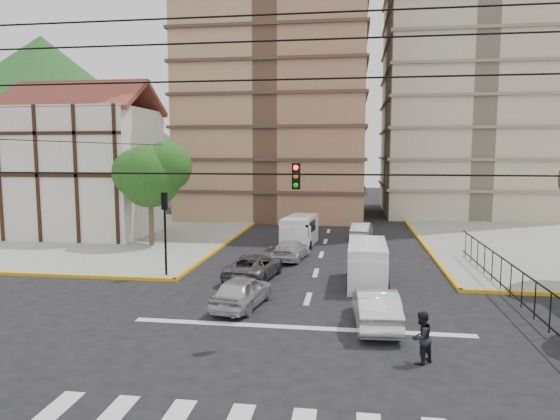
% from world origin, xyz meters
% --- Properties ---
extents(ground, '(160.00, 160.00, 0.00)m').
position_xyz_m(ground, '(0.00, 0.00, 0.00)').
color(ground, black).
rests_on(ground, ground).
extents(sidewalk_nw, '(26.00, 26.00, 0.15)m').
position_xyz_m(sidewalk_nw, '(-20.00, 20.00, 0.07)').
color(sidewalk_nw, gray).
rests_on(sidewalk_nw, ground).
extents(stop_line, '(13.00, 0.40, 0.01)m').
position_xyz_m(stop_line, '(0.00, 1.20, 0.01)').
color(stop_line, silver).
rests_on(stop_line, ground).
extents(tudor_building, '(10.80, 8.05, 12.23)m').
position_xyz_m(tudor_building, '(-19.00, 20.00, 5.25)').
color(tudor_building, silver).
rests_on(tudor_building, ground).
extents(distant_hill, '(70.00, 70.00, 28.00)m').
position_xyz_m(distant_hill, '(-55.00, 70.00, 14.00)').
color(distant_hill, '#184919').
rests_on(distant_hill, ground).
extents(park_fence, '(0.10, 22.50, 1.66)m').
position_xyz_m(park_fence, '(9.00, 4.50, 0.00)').
color(park_fence, black).
rests_on(park_fence, ground).
extents(tree_tudor, '(5.39, 4.40, 7.43)m').
position_xyz_m(tree_tudor, '(-11.90, 16.01, 5.22)').
color(tree_tudor, '#473828').
rests_on(tree_tudor, ground).
extents(traffic_light_nw, '(0.28, 0.22, 4.40)m').
position_xyz_m(traffic_light_nw, '(-7.80, 7.80, 3.11)').
color(traffic_light_nw, black).
rests_on(traffic_light_nw, ground).
extents(traffic_light_hanging, '(18.00, 9.12, 0.92)m').
position_xyz_m(traffic_light_hanging, '(0.00, -2.04, 5.90)').
color(traffic_light_hanging, black).
rests_on(traffic_light_hanging, ground).
extents(van_right_lane, '(2.01, 4.76, 2.13)m').
position_xyz_m(van_right_lane, '(2.72, 7.61, 1.04)').
color(van_right_lane, silver).
rests_on(van_right_lane, ground).
extents(van_left_lane, '(2.39, 4.83, 2.08)m').
position_xyz_m(van_left_lane, '(-1.75, 17.88, 1.01)').
color(van_left_lane, silver).
rests_on(van_left_lane, ground).
extents(car_silver_front_left, '(2.29, 4.29, 1.39)m').
position_xyz_m(car_silver_front_left, '(-2.69, 3.39, 0.69)').
color(car_silver_front_left, '#B8B7BC').
rests_on(car_silver_front_left, ground).
extents(car_white_front_right, '(1.81, 4.51, 1.46)m').
position_xyz_m(car_white_front_right, '(2.88, 1.83, 0.73)').
color(car_white_front_right, white).
rests_on(car_white_front_right, ground).
extents(car_grey_mid_left, '(2.75, 4.95, 1.31)m').
position_xyz_m(car_grey_mid_left, '(-3.14, 8.28, 0.66)').
color(car_grey_mid_left, '#55585D').
rests_on(car_grey_mid_left, ground).
extents(car_silver_rear_left, '(2.30, 4.43, 1.23)m').
position_xyz_m(car_silver_rear_left, '(-1.78, 13.26, 0.61)').
color(car_silver_rear_left, silver).
rests_on(car_silver_rear_left, ground).
extents(car_darkgrey_mid_right, '(1.82, 3.85, 1.27)m').
position_xyz_m(car_darkgrey_mid_right, '(2.88, 15.46, 0.64)').
color(car_darkgrey_mid_right, black).
rests_on(car_darkgrey_mid_right, ground).
extents(car_white_rear_right, '(1.90, 4.10, 1.30)m').
position_xyz_m(car_white_rear_right, '(2.71, 21.51, 0.65)').
color(car_white_rear_right, white).
rests_on(car_white_rear_right, ground).
extents(pedestrian_crosswalk, '(1.03, 1.02, 1.68)m').
position_xyz_m(pedestrian_crosswalk, '(4.12, -1.46, 0.84)').
color(pedestrian_crosswalk, black).
rests_on(pedestrian_crosswalk, ground).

